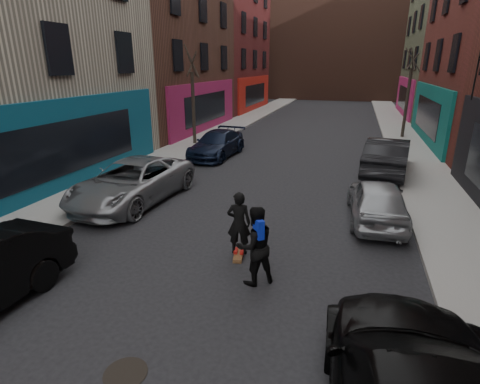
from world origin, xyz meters
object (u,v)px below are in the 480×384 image
Objects in this scene: parked_left_end at (217,144)px; parked_right_end at (387,156)px; tree_right_far at (409,84)px; pedestrian at (255,245)px; skateboarder at (239,223)px; tree_left_far at (193,88)px; parked_left_far at (133,182)px; manhole at (125,373)px; parked_right_far at (377,200)px; skateboard at (239,254)px.

parked_right_end is (8.45, -0.97, 0.14)m from parked_left_end.
tree_right_far is 3.72× the size of pedestrian.
skateboarder is (-5.68, -18.67, -2.61)m from tree_right_far.
tree_left_far is 10.40m from parked_left_far.
manhole is at bearing 71.92° from skateboarder.
parked_left_far is 5.56m from skateboarder.
pedestrian is at bearing -61.65° from tree_left_far.
manhole is (-1.29, -3.18, -0.92)m from pedestrian.
parked_right_far is at bearing -98.40° from tree_right_far.
parked_right_end is at bearing 39.64° from parked_left_far.
pedestrian is (-4.99, -19.74, -2.61)m from tree_right_far.
pedestrian is at bearing -104.18° from tree_right_far.
parked_left_far is 1.16× the size of parked_left_end.
parked_left_end is (-10.05, -8.43, -2.86)m from tree_right_far.
parked_left_far is 8.24m from manhole.
skateboarder is 0.90× the size of pedestrian.
parked_right_far is (10.15, -9.21, -2.70)m from tree_left_far.
skateboard is (-5.68, -18.67, -3.48)m from tree_right_far.
parked_left_end is 1.16× the size of parked_right_far.
parked_left_end is at bearing 1.28° from parked_right_end.
parked_left_far is 11.00m from parked_right_end.
manhole is at bearing -108.08° from skateboard.
skateboard is 1.54m from pedestrian.
tree_left_far is at bearing -45.94° from parked_right_far.
tree_left_far is at bearing 104.52° from parked_left_far.
parked_left_end is (2.35, -2.43, -2.71)m from tree_left_far.
pedestrian is at bearing -62.82° from parked_left_end.
tree_right_far is (12.40, 6.00, 0.15)m from tree_left_far.
skateboarder is (-4.08, -9.27, 0.11)m from parked_right_end.
manhole is at bearing -72.35° from parked_left_end.
parked_left_far is at bearing -90.31° from parked_left_end.
tree_right_far reaches higher than parked_right_far.
parked_right_end is (8.89, 6.48, 0.07)m from parked_left_far.
parked_left_end is at bearing 103.01° from skateboard.
pedestrian is 2.61× the size of manhole.
skateboarder is (4.37, -10.24, 0.25)m from parked_left_end.
parked_left_far is (1.91, -9.88, -2.63)m from tree_left_far.
parked_left_end is at bearing -76.99° from skateboarder.
manhole is (-4.68, -13.52, -0.81)m from parked_right_end.
parked_left_far is 1.34× the size of parked_right_far.
manhole is (-4.03, -7.71, -0.68)m from parked_right_far.
parked_right_far reaches higher than skateboard.
parked_right_far is 8.73m from manhole.
tree_left_far is 4.33m from parked_left_end.
tree_right_far reaches higher than skateboarder.
tree_right_far is 20.53m from pedestrian.
tree_left_far is 3.56× the size of pedestrian.
pedestrian reaches higher than parked_left_far.
skateboard is (-4.08, -9.27, -0.77)m from parked_right_end.
skateboarder reaches higher than parked_right_far.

